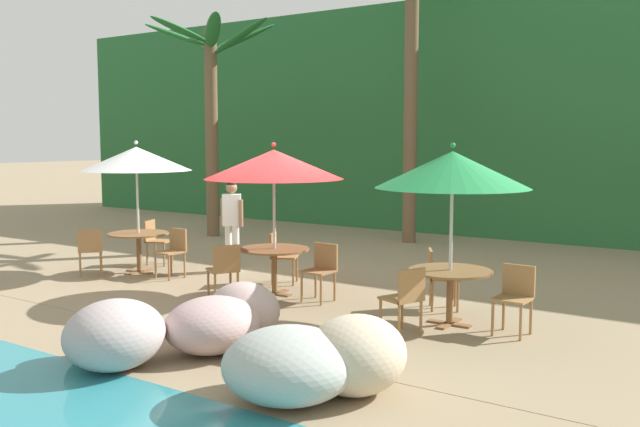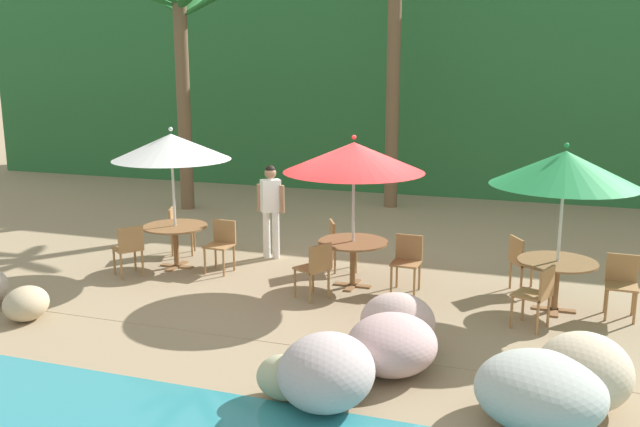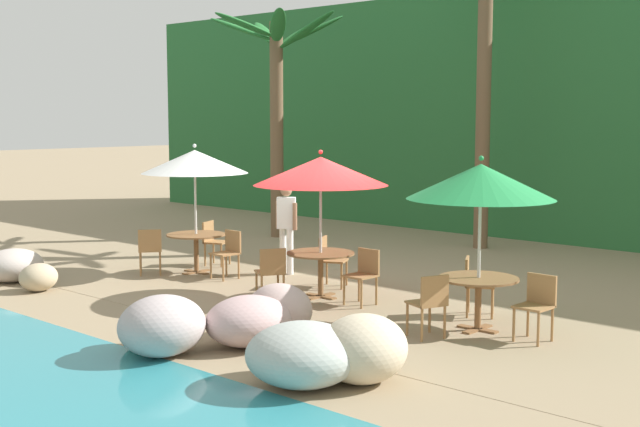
% 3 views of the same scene
% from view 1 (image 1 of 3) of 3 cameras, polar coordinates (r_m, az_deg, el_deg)
% --- Properties ---
extents(ground_plane, '(120.00, 120.00, 0.00)m').
position_cam_1_polar(ground_plane, '(11.33, -3.98, -6.41)').
color(ground_plane, '#937F60').
extents(terrace_deck, '(18.00, 5.20, 0.01)m').
position_cam_1_polar(terrace_deck, '(11.33, -3.99, -6.39)').
color(terrace_deck, '#937F60').
rests_on(terrace_deck, ground).
extents(foliage_backdrop, '(28.00, 2.40, 6.00)m').
position_cam_1_polar(foliage_backdrop, '(18.97, 13.17, 7.61)').
color(foliage_backdrop, '#286633').
rests_on(foliage_backdrop, ground).
extents(rock_seawall, '(15.36, 2.65, 0.77)m').
position_cam_1_polar(rock_seawall, '(8.56, -15.07, -8.38)').
color(rock_seawall, tan).
rests_on(rock_seawall, ground).
extents(umbrella_white, '(1.98, 1.98, 2.42)m').
position_cam_1_polar(umbrella_white, '(13.09, -14.77, 4.34)').
color(umbrella_white, silver).
rests_on(umbrella_white, ground).
extents(dining_table_white, '(1.10, 1.10, 0.74)m').
position_cam_1_polar(dining_table_white, '(13.21, -14.60, -2.08)').
color(dining_table_white, brown).
rests_on(dining_table_white, ground).
extents(chair_white_seaward, '(0.44, 0.45, 0.87)m').
position_cam_1_polar(chair_white_seaward, '(12.64, -11.87, -2.84)').
color(chair_white_seaward, '#9E7042').
rests_on(chair_white_seaward, ground).
extents(chair_white_inland, '(0.55, 0.55, 0.87)m').
position_cam_1_polar(chair_white_inland, '(14.02, -13.33, -2.00)').
color(chair_white_inland, '#9E7042').
rests_on(chair_white_inland, ground).
extents(chair_white_left, '(0.59, 0.59, 0.87)m').
position_cam_1_polar(chair_white_left, '(13.10, -18.26, -2.71)').
color(chair_white_left, '#9E7042').
rests_on(chair_white_left, ground).
extents(umbrella_red, '(2.18, 2.18, 2.40)m').
position_cam_1_polar(umbrella_red, '(10.87, -3.79, 4.02)').
color(umbrella_red, silver).
rests_on(umbrella_red, ground).
extents(dining_table_red, '(1.10, 1.10, 0.74)m').
position_cam_1_polar(dining_table_red, '(11.02, -3.74, -3.50)').
color(dining_table_red, brown).
rests_on(dining_table_red, ground).
extents(chair_red_seaward, '(0.43, 0.44, 0.87)m').
position_cam_1_polar(chair_red_seaward, '(10.60, 0.14, -4.42)').
color(chair_red_seaward, '#9E7042').
rests_on(chair_red_seaward, ground).
extents(chair_red_inland, '(0.57, 0.57, 0.87)m').
position_cam_1_polar(chair_red_inland, '(11.88, -3.34, -3.29)').
color(chair_red_inland, '#9E7042').
rests_on(chair_red_inland, ground).
extents(chair_red_left, '(0.58, 0.58, 0.87)m').
position_cam_1_polar(chair_red_left, '(10.67, -7.80, -4.41)').
color(chair_red_left, '#9E7042').
rests_on(chair_red_left, ground).
extents(umbrella_green, '(2.01, 2.01, 2.41)m').
position_cam_1_polar(umbrella_green, '(9.20, 10.76, 3.52)').
color(umbrella_green, silver).
rests_on(umbrella_green, ground).
extents(dining_table_green, '(1.10, 1.10, 0.74)m').
position_cam_1_polar(dining_table_green, '(9.38, 10.59, -5.29)').
color(dining_table_green, brown).
rests_on(dining_table_green, ground).
extents(chair_green_seaward, '(0.43, 0.44, 0.87)m').
position_cam_1_polar(chair_green_seaward, '(9.16, 15.65, -6.34)').
color(chair_green_seaward, '#9E7042').
rests_on(chair_green_seaward, ground).
extents(chair_green_inland, '(0.58, 0.58, 0.87)m').
position_cam_1_polar(chair_green_inland, '(10.22, 9.61, -4.91)').
color(chair_green_inland, '#9E7042').
rests_on(chair_green_inland, ground).
extents(chair_green_left, '(0.55, 0.55, 0.87)m').
position_cam_1_polar(chair_green_left, '(8.76, 7.01, -6.71)').
color(chair_green_left, '#9E7042').
rests_on(chair_green_left, ground).
extents(palm_tree_nearest, '(3.16, 3.31, 5.38)m').
position_cam_1_polar(palm_tree_nearest, '(17.84, -8.82, 10.24)').
color(palm_tree_nearest, brown).
rests_on(palm_tree_nearest, ground).
extents(palm_tree_second, '(3.28, 3.37, 6.88)m').
position_cam_1_polar(palm_tree_second, '(16.75, 7.43, 12.87)').
color(palm_tree_second, brown).
rests_on(palm_tree_second, ground).
extents(waiter_in_white, '(0.52, 0.37, 1.70)m').
position_cam_1_polar(waiter_in_white, '(12.97, -7.21, -0.43)').
color(waiter_in_white, white).
rests_on(waiter_in_white, ground).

